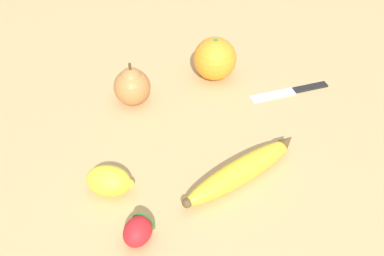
% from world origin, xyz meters
% --- Properties ---
extents(ground_plane, '(3.00, 3.00, 0.00)m').
position_xyz_m(ground_plane, '(0.00, 0.00, 0.00)').
color(ground_plane, tan).
extents(banana, '(0.22, 0.13, 0.04)m').
position_xyz_m(banana, '(0.00, 0.08, 0.02)').
color(banana, yellow).
rests_on(banana, ground_plane).
extents(orange, '(0.09, 0.09, 0.09)m').
position_xyz_m(orange, '(-0.03, -0.20, 0.04)').
color(orange, orange).
rests_on(orange, ground_plane).
extents(pear, '(0.07, 0.07, 0.09)m').
position_xyz_m(pear, '(0.15, -0.15, 0.04)').
color(pear, '#B2753D').
rests_on(pear, ground_plane).
extents(strawberry, '(0.06, 0.07, 0.04)m').
position_xyz_m(strawberry, '(0.18, 0.16, 0.02)').
color(strawberry, red).
rests_on(strawberry, ground_plane).
extents(lemon, '(0.08, 0.07, 0.05)m').
position_xyz_m(lemon, '(0.21, 0.06, 0.02)').
color(lemon, yellow).
rests_on(lemon, ground_plane).
extents(paring_knife, '(0.17, 0.03, 0.01)m').
position_xyz_m(paring_knife, '(-0.17, -0.12, 0.00)').
color(paring_knife, silver).
rests_on(paring_knife, ground_plane).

